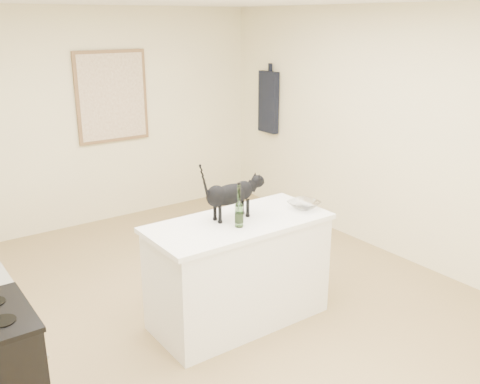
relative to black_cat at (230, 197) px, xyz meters
The scene contains 11 objects.
floor 1.09m from the black_cat, 121.42° to the left, with size 5.50×5.50×0.00m, color #957A4F.
wall_back 2.88m from the black_cat, 91.50° to the left, with size 4.50×4.50×0.00m, color beige.
wall_right 2.19m from the black_cat, ahead, with size 5.50×5.50×0.00m, color beige.
island_base 0.66m from the black_cat, 72.09° to the right, with size 1.44×0.67×0.86m, color white.
island_top 0.22m from the black_cat, 72.09° to the right, with size 1.50×0.70×0.04m, color white.
artwork_frame 2.89m from the black_cat, 85.48° to the left, with size 0.90×0.03×1.10m, color brown.
artwork_canvas 2.87m from the black_cat, 85.45° to the left, with size 0.82×0.00×1.02m, color beige.
hanging_garment 3.05m from the black_cat, 45.78° to the left, with size 0.08×0.34×0.80m, color black.
black_cat is the anchor object (origin of this frame).
wine_bottle 0.19m from the black_cat, 104.27° to the right, with size 0.07×0.07×0.31m, color #306126.
glass_bowl 0.69m from the black_cat, 14.11° to the right, with size 0.26×0.26×0.06m, color silver.
Camera 1 is at (-2.23, -3.47, 2.45)m, focal length 39.98 mm.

